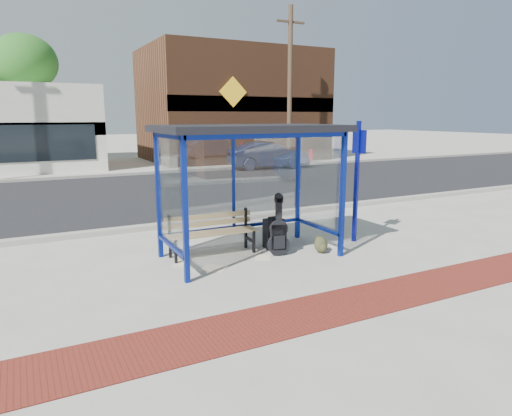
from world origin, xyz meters
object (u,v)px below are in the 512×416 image
guitar_bag (278,234)px  parked_car (268,155)px  fire_hydrant (311,155)px  suitcase (273,233)px  bench (211,231)px  backpack (321,245)px

guitar_bag → parked_car: (6.81, 12.74, 0.24)m
parked_car → fire_hydrant: (3.52, 1.47, -0.24)m
guitar_bag → suitcase: (0.16, 0.48, -0.11)m
bench → backpack: bearing=-23.2°
suitcase → backpack: suitcase is taller
parked_car → bench: bearing=154.5°
backpack → parked_car: parked_car is taller
guitar_bag → fire_hydrant: guitar_bag is taller
backpack → fire_hydrant: 17.31m
bench → backpack: bench is taller
bench → parked_car: (7.90, 12.10, 0.19)m
guitar_bag → fire_hydrant: 17.57m
suitcase → fire_hydrant: 17.09m
guitar_bag → fire_hydrant: size_ratio=1.45×
fire_hydrant → parked_car: bearing=-157.4°
backpack → suitcase: bearing=138.2°
suitcase → parked_car: size_ratio=0.16×
bench → fire_hydrant: bearing=51.6°
suitcase → guitar_bag: bearing=-109.2°
bench → guitar_bag: 1.26m
suitcase → parked_car: parked_car is taller
bench → backpack: (1.90, -0.88, -0.31)m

